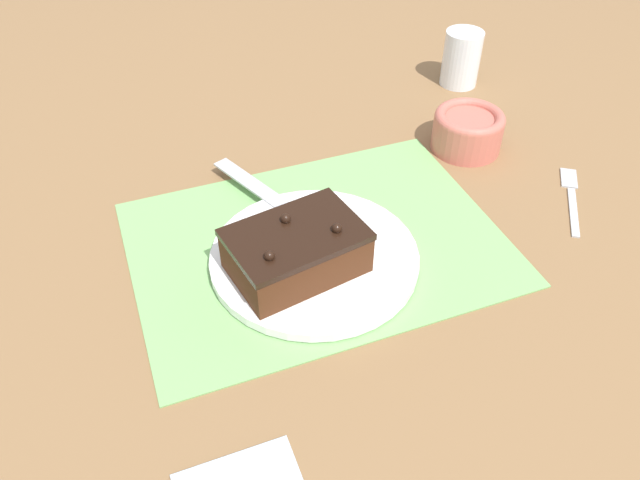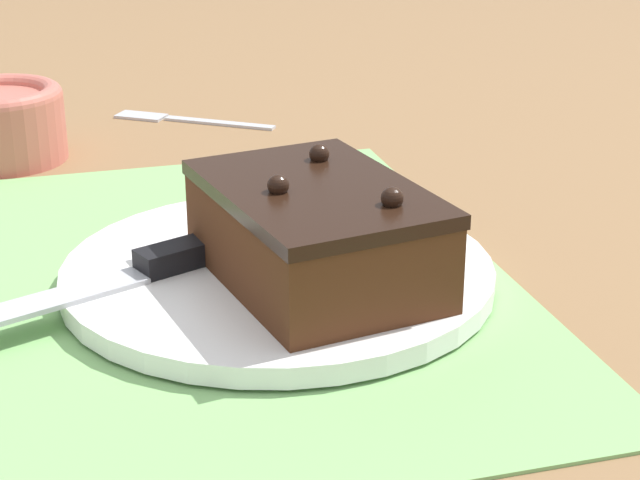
# 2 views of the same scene
# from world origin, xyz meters

# --- Properties ---
(ground_plane) EXTENTS (3.00, 3.00, 0.00)m
(ground_plane) POSITION_xyz_m (0.00, 0.00, 0.00)
(ground_plane) COLOR olive
(placemat_woven) EXTENTS (0.46, 0.34, 0.00)m
(placemat_woven) POSITION_xyz_m (0.00, 0.00, 0.00)
(placemat_woven) COLOR #7AB266
(placemat_woven) RESTS_ON ground_plane
(cake_plate) EXTENTS (0.25, 0.25, 0.01)m
(cake_plate) POSITION_xyz_m (0.02, 0.03, 0.01)
(cake_plate) COLOR white
(cake_plate) RESTS_ON placemat_woven
(chocolate_cake) EXTENTS (0.17, 0.13, 0.07)m
(chocolate_cake) POSITION_xyz_m (0.04, 0.05, 0.04)
(chocolate_cake) COLOR #472614
(chocolate_cake) RESTS_ON cake_plate
(serving_knife) EXTENTS (0.11, 0.23, 0.01)m
(serving_knife) POSITION_xyz_m (0.02, -0.05, 0.02)
(serving_knife) COLOR black
(serving_knife) RESTS_ON cake_plate
(drinking_glass) EXTENTS (0.06, 0.06, 0.09)m
(drinking_glass) POSITION_xyz_m (-0.38, -0.31, 0.05)
(drinking_glass) COLOR white
(drinking_glass) RESTS_ON ground_plane
(small_bowl) EXTENTS (0.10, 0.10, 0.06)m
(small_bowl) POSITION_xyz_m (-0.29, -0.12, 0.03)
(small_bowl) COLOR #C66656
(small_bowl) RESTS_ON ground_plane
(dessert_fork) EXTENTS (0.10, 0.13, 0.01)m
(dessert_fork) POSITION_xyz_m (-0.36, 0.03, 0.00)
(dessert_fork) COLOR #B7BABF
(dessert_fork) RESTS_ON ground_plane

